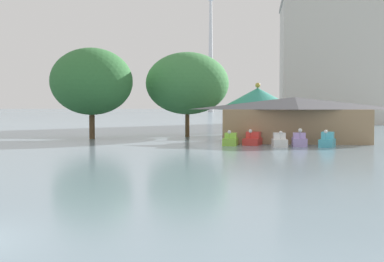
# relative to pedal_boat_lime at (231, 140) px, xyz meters

# --- Properties ---
(pedal_boat_lime) EXTENTS (1.57, 2.45, 1.60)m
(pedal_boat_lime) POSITION_rel_pedal_boat_lime_xyz_m (0.00, 0.00, 0.00)
(pedal_boat_lime) COLOR #8CCC3F
(pedal_boat_lime) RESTS_ON ground
(pedal_boat_red) EXTENTS (2.12, 3.09, 1.65)m
(pedal_boat_red) POSITION_rel_pedal_boat_lime_xyz_m (2.24, 1.14, 0.01)
(pedal_boat_red) COLOR red
(pedal_boat_red) RESTS_ON ground
(pedal_boat_white) EXTENTS (1.49, 2.71, 1.61)m
(pedal_boat_white) POSITION_rel_pedal_boat_lime_xyz_m (4.85, -1.22, 0.03)
(pedal_boat_white) COLOR white
(pedal_boat_white) RESTS_ON ground
(pedal_boat_lavender) EXTENTS (1.43, 2.50, 1.82)m
(pedal_boat_lavender) POSITION_rel_pedal_boat_lime_xyz_m (6.84, -0.13, 0.03)
(pedal_boat_lavender) COLOR #B299D8
(pedal_boat_lavender) RESTS_ON ground
(pedal_boat_cyan) EXTENTS (1.98, 2.88, 1.72)m
(pedal_boat_cyan) POSITION_rel_pedal_boat_lime_xyz_m (9.50, -0.61, 0.06)
(pedal_boat_cyan) COLOR #4CB7CC
(pedal_boat_cyan) RESTS_ON ground
(boathouse) EXTENTS (16.71, 7.63, 4.98)m
(boathouse) POSITION_rel_pedal_boat_lime_xyz_m (6.78, 5.38, 2.08)
(boathouse) COLOR #9E7F5B
(boathouse) RESTS_ON ground
(green_roof_pavilion) EXTENTS (11.02, 11.02, 7.21)m
(green_roof_pavilion) POSITION_rel_pedal_boat_lime_xyz_m (2.77, 18.52, 3.31)
(green_roof_pavilion) COLOR #993328
(green_roof_pavilion) RESTS_ON ground
(shoreline_tree_tall_left) EXTENTS (9.97, 9.97, 11.05)m
(shoreline_tree_tall_left) POSITION_rel_pedal_boat_lime_xyz_m (-17.29, 8.33, 6.46)
(shoreline_tree_tall_left) COLOR brown
(shoreline_tree_tall_left) RESTS_ON ground
(shoreline_tree_mid) EXTENTS (10.85, 10.85, 11.03)m
(shoreline_tree_mid) POSITION_rel_pedal_boat_lime_xyz_m (-6.39, 14.50, 6.45)
(shoreline_tree_mid) COLOR brown
(shoreline_tree_mid) RESTS_ON ground
(background_building_block) EXTENTS (24.04, 20.14, 28.90)m
(background_building_block) POSITION_rel_pedal_boat_lime_xyz_m (20.32, 72.18, 13.95)
(background_building_block) COLOR beige
(background_building_block) RESTS_ON ground
(distant_broadcast_tower) EXTENTS (6.58, 6.58, 189.01)m
(distant_broadcast_tower) POSITION_rel_pedal_boat_lime_xyz_m (-31.01, 325.67, 76.60)
(distant_broadcast_tower) COLOR silver
(distant_broadcast_tower) RESTS_ON ground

